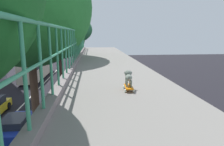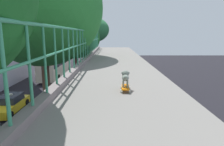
# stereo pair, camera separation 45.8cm
# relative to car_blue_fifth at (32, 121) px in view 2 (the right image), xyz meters

# --- Properties ---
(overpass_deck) EXTENTS (2.67, 28.24, 0.43)m
(overpass_deck) POSITION_rel_car_blue_fifth_xyz_m (5.98, -10.21, 4.85)
(overpass_deck) COLOR gray
(overpass_deck) RESTS_ON bridge_pier
(green_railing) EXTENTS (0.20, 26.83, 1.32)m
(green_railing) POSITION_rel_car_blue_fifth_xyz_m (4.69, -10.21, 5.35)
(green_railing) COLOR gray
(green_railing) RESTS_ON overpass_deck
(car_blue_fifth) EXTENTS (1.79, 4.18, 1.25)m
(car_blue_fifth) POSITION_rel_car_blue_fifth_xyz_m (0.00, 0.00, 0.00)
(car_blue_fifth) COLOR #193099
(car_blue_fifth) RESTS_ON ground
(car_yellow_cab_sixth) EXTENTS (1.86, 4.52, 1.61)m
(car_yellow_cab_sixth) POSITION_rel_car_blue_fifth_xyz_m (-3.25, 3.23, 0.08)
(car_yellow_cab_sixth) COLOR yellow
(car_yellow_cab_sixth) RESTS_ON ground
(city_bus) EXTENTS (2.62, 11.30, 3.45)m
(city_bus) POSITION_rel_car_blue_fifth_xyz_m (-3.26, 17.98, 1.34)
(city_bus) COLOR beige
(city_bus) RESTS_ON ground
(roadside_tree_mid) EXTENTS (5.81, 5.81, 10.79)m
(roadside_tree_mid) POSITION_rel_car_blue_fifth_xyz_m (2.51, -3.63, 7.40)
(roadside_tree_mid) COLOR brown
(roadside_tree_mid) RESTS_ON ground
(roadside_tree_far) EXTENTS (4.65, 4.65, 8.26)m
(roadside_tree_far) POSITION_rel_car_blue_fifth_xyz_m (2.39, 5.17, 5.77)
(roadside_tree_far) COLOR brown
(roadside_tree_far) RESTS_ON ground
(roadside_tree_farthest) EXTENTS (5.24, 5.24, 9.29)m
(roadside_tree_farthest) POSITION_rel_car_blue_fifth_xyz_m (2.81, 15.67, 6.74)
(roadside_tree_farthest) COLOR #4E311F
(roadside_tree_farthest) RESTS_ON ground
(toy_skateboard) EXTENTS (0.22, 0.44, 0.09)m
(toy_skateboard) POSITION_rel_car_blue_fifth_xyz_m (6.12, -9.34, 5.13)
(toy_skateboard) COLOR orange
(toy_skateboard) RESTS_ON overpass_deck
(small_dog) EXTENTS (0.17, 0.36, 0.31)m
(small_dog) POSITION_rel_car_blue_fifth_xyz_m (6.12, -9.29, 5.35)
(small_dog) COLOR slate
(small_dog) RESTS_ON toy_skateboard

